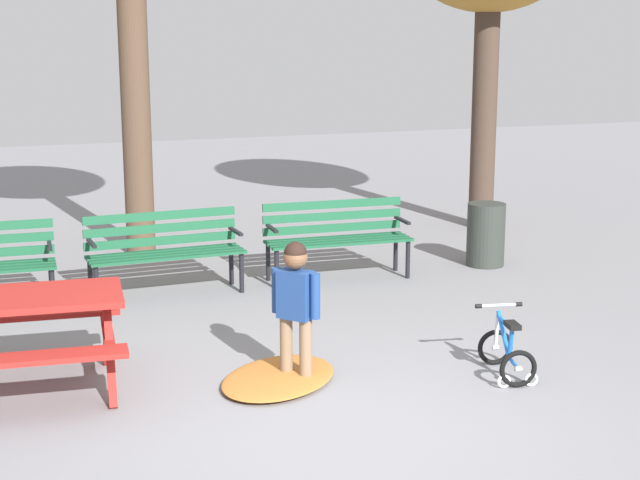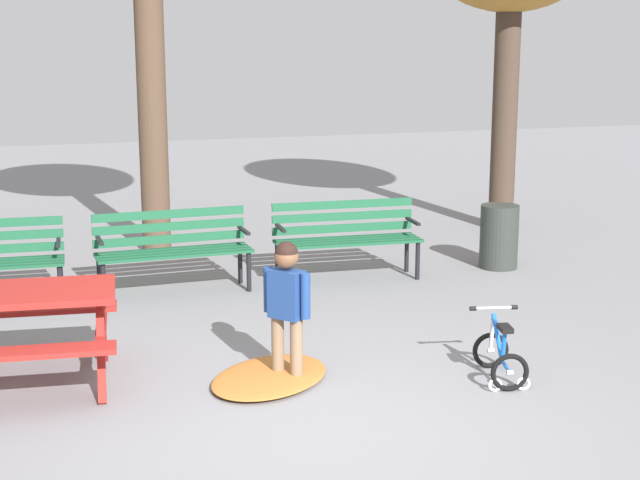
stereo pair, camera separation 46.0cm
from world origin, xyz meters
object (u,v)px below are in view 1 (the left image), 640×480
child_standing (296,300)px  kids_bicycle (507,352)px  trash_bin (486,235)px  picnic_table (0,319)px  park_bench_left (164,246)px  park_bench_right (336,233)px

child_standing → kids_bicycle: (1.60, -0.49, -0.46)m
trash_bin → kids_bicycle: bearing=-117.5°
picnic_table → child_standing: bearing=-13.0°
park_bench_left → park_bench_right: bearing=-0.2°
park_bench_right → child_standing: child_standing is taller
park_bench_right → kids_bicycle: size_ratio=2.67×
trash_bin → child_standing: bearing=-139.7°
park_bench_left → child_standing: child_standing is taller
park_bench_left → kids_bicycle: park_bench_left is taller
kids_bicycle → trash_bin: (1.72, 3.30, 0.17)m
child_standing → park_bench_left: bearing=98.6°
park_bench_left → kids_bicycle: size_ratio=2.66×
picnic_table → child_standing: (2.16, -0.50, 0.07)m
park_bench_left → trash_bin: bearing=-1.2°
picnic_table → kids_bicycle: bearing=-14.8°
picnic_table → park_bench_right: bearing=33.2°
park_bench_left → child_standing: (0.43, -2.88, 0.15)m
park_bench_left → park_bench_right: 1.91m
picnic_table → child_standing: size_ratio=1.73×
child_standing → kids_bicycle: bearing=-17.1°
park_bench_left → child_standing: bearing=-81.4°
park_bench_right → child_standing: bearing=-117.1°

